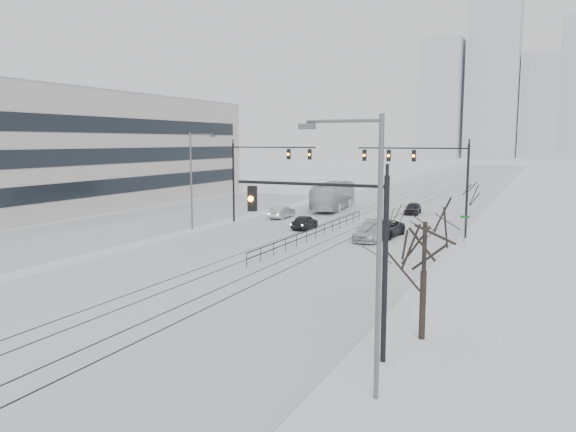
# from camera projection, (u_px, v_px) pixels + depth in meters

# --- Properties ---
(ground) EXTENTS (500.00, 500.00, 0.00)m
(ground) POSITION_uv_depth(u_px,v_px,m) (6.00, 368.00, 20.42)
(ground) COLOR white
(ground) RESTS_ON ground
(road) EXTENTS (22.00, 260.00, 0.02)m
(road) POSITION_uv_depth(u_px,v_px,m) (401.00, 203.00, 74.36)
(road) COLOR silver
(road) RESTS_ON ground
(sidewalk_east) EXTENTS (5.00, 260.00, 0.16)m
(sidewalk_east) POSITION_uv_depth(u_px,v_px,m) (510.00, 208.00, 68.71)
(sidewalk_east) COLOR white
(sidewalk_east) RESTS_ON ground
(curb) EXTENTS (0.10, 260.00, 0.12)m
(curb) POSITION_uv_depth(u_px,v_px,m) (489.00, 207.00, 69.74)
(curb) COLOR gray
(curb) RESTS_ON ground
(parking_strip) EXTENTS (14.00, 60.00, 0.03)m
(parking_strip) POSITION_uv_depth(u_px,v_px,m) (161.00, 218.00, 60.23)
(parking_strip) COLOR silver
(parking_strip) RESTS_ON ground
(tram_rails) EXTENTS (5.30, 180.00, 0.01)m
(tram_rails) POSITION_uv_depth(u_px,v_px,m) (353.00, 223.00, 56.37)
(tram_rails) COLOR black
(tram_rails) RESTS_ON ground
(office_building) EXTENTS (20.20, 62.20, 14.11)m
(office_building) POSITION_uv_depth(u_px,v_px,m) (37.00, 151.00, 66.79)
(office_building) COLOR #AEABA4
(office_building) RESTS_ON ground
(skyline) EXTENTS (96.00, 48.00, 72.00)m
(skyline) POSITION_uv_depth(u_px,v_px,m) (524.00, 92.00, 260.26)
(skyline) COLOR #A9B0B9
(skyline) RESTS_ON ground
(traffic_mast_near) EXTENTS (6.10, 0.37, 7.00)m
(traffic_mast_near) POSITION_uv_depth(u_px,v_px,m) (343.00, 240.00, 20.70)
(traffic_mast_near) COLOR black
(traffic_mast_near) RESTS_ON ground
(traffic_mast_ne) EXTENTS (9.60, 0.37, 8.00)m
(traffic_mast_ne) POSITION_uv_depth(u_px,v_px,m) (427.00, 170.00, 47.71)
(traffic_mast_ne) COLOR black
(traffic_mast_ne) RESTS_ON ground
(traffic_mast_nw) EXTENTS (9.10, 0.37, 8.00)m
(traffic_mast_nw) POSITION_uv_depth(u_px,v_px,m) (259.00, 168.00, 55.59)
(traffic_mast_nw) COLOR black
(traffic_mast_nw) RESTS_ON ground
(street_light_east) EXTENTS (2.73, 0.25, 9.00)m
(street_light_east) POSITION_uv_depth(u_px,v_px,m) (370.00, 240.00, 17.12)
(street_light_east) COLOR #595B60
(street_light_east) RESTS_ON ground
(street_light_west) EXTENTS (2.73, 0.25, 9.00)m
(street_light_west) POSITION_uv_depth(u_px,v_px,m) (194.00, 174.00, 51.79)
(street_light_west) COLOR #595B60
(street_light_west) RESTS_ON ground
(bare_tree) EXTENTS (4.40, 4.40, 6.10)m
(bare_tree) POSITION_uv_depth(u_px,v_px,m) (425.00, 235.00, 22.40)
(bare_tree) COLOR black
(bare_tree) RESTS_ON ground
(median_fence) EXTENTS (0.06, 24.00, 1.00)m
(median_fence) POSITION_uv_depth(u_px,v_px,m) (316.00, 233.00, 47.32)
(median_fence) COLOR black
(median_fence) RESTS_ON ground
(street_sign) EXTENTS (0.70, 0.06, 2.40)m
(street_sign) POSITION_uv_depth(u_px,v_px,m) (465.00, 226.00, 44.05)
(street_sign) COLOR #595B60
(street_sign) RESTS_ON ground
(sedan_sb_inner) EXTENTS (1.75, 4.00, 1.34)m
(sedan_sb_inner) POSITION_uv_depth(u_px,v_px,m) (305.00, 222.00, 52.57)
(sedan_sb_inner) COLOR black
(sedan_sb_inner) RESTS_ON ground
(sedan_sb_outer) EXTENTS (1.42, 4.05, 1.33)m
(sedan_sb_outer) POSITION_uv_depth(u_px,v_px,m) (282.00, 212.00, 59.87)
(sedan_sb_outer) COLOR #A3A7AA
(sedan_sb_outer) RESTS_ON ground
(sedan_nb_front) EXTENTS (2.80, 5.27, 1.41)m
(sedan_nb_front) POSITION_uv_depth(u_px,v_px,m) (384.00, 229.00, 48.26)
(sedan_nb_front) COLOR black
(sedan_nb_front) RESTS_ON ground
(sedan_nb_right) EXTENTS (2.46, 5.22, 1.47)m
(sedan_nb_right) POSITION_uv_depth(u_px,v_px,m) (369.00, 232.00, 46.55)
(sedan_nb_right) COLOR #B5B7BD
(sedan_nb_right) RESTS_ON ground
(sedan_nb_far) EXTENTS (1.83, 4.00, 1.33)m
(sedan_nb_far) POSITION_uv_depth(u_px,v_px,m) (413.00, 208.00, 63.28)
(sedan_nb_far) COLOR black
(sedan_nb_far) RESTS_ON ground
(box_truck) EXTENTS (3.97, 11.87, 3.24)m
(box_truck) POSITION_uv_depth(u_px,v_px,m) (333.00, 196.00, 67.34)
(box_truck) COLOR #B7BABC
(box_truck) RESTS_ON ground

